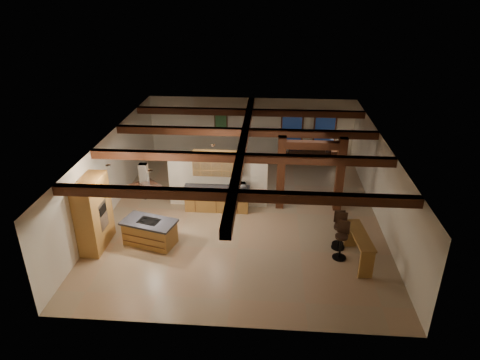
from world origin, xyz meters
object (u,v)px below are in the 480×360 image
object	(u,v)px
bar_counter	(359,243)
dining_table	(235,175)
kitchen_island	(150,232)
sofa	(305,153)

from	to	relation	value
bar_counter	dining_table	bearing A→B (deg)	128.40
kitchen_island	bar_counter	size ratio (longest dim) A/B	1.03
dining_table	bar_counter	bearing A→B (deg)	-72.52
dining_table	sofa	size ratio (longest dim) A/B	0.86
kitchen_island	sofa	bearing A→B (deg)	54.38
kitchen_island	bar_counter	world-z (taller)	bar_counter
sofa	bar_counter	bearing A→B (deg)	83.11
dining_table	sofa	distance (m)	4.27
kitchen_island	dining_table	bearing A→B (deg)	64.20
kitchen_island	bar_counter	xyz separation A→B (m)	(6.76, -0.49, 0.22)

